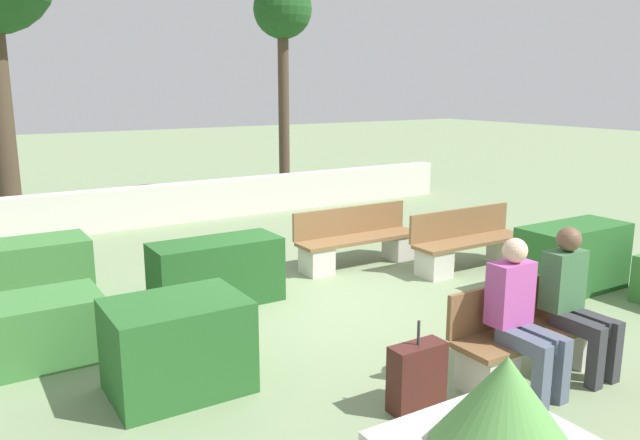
# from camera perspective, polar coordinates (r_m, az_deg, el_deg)

# --- Properties ---
(ground_plane) EXTENTS (60.00, 60.00, 0.00)m
(ground_plane) POSITION_cam_1_polar(r_m,az_deg,el_deg) (7.50, 1.03, -7.56)
(ground_plane) COLOR gray
(perimeter_wall) EXTENTS (12.19, 0.30, 0.74)m
(perimeter_wall) POSITION_cam_1_polar(r_m,az_deg,el_deg) (12.04, -12.70, 1.56)
(perimeter_wall) COLOR beige
(perimeter_wall) RESTS_ON ground_plane
(bench_front) EXTENTS (1.65, 0.49, 0.82)m
(bench_front) POSITION_cam_1_polar(r_m,az_deg,el_deg) (5.96, 18.75, -10.46)
(bench_front) COLOR brown
(bench_front) RESTS_ON ground_plane
(bench_left_side) EXTENTS (1.91, 0.48, 0.82)m
(bench_left_side) POSITION_cam_1_polar(r_m,az_deg,el_deg) (8.94, 3.50, -2.18)
(bench_left_side) COLOR brown
(bench_left_side) RESTS_ON ground_plane
(bench_right_side) EXTENTS (1.84, 0.49, 0.82)m
(bench_right_side) POSITION_cam_1_polar(r_m,az_deg,el_deg) (9.03, 13.48, -2.38)
(bench_right_side) COLOR brown
(bench_right_side) RESTS_ON ground_plane
(person_seated_man) EXTENTS (0.38, 0.63, 1.30)m
(person_seated_man) POSITION_cam_1_polar(r_m,az_deg,el_deg) (5.50, 17.90, -7.82)
(person_seated_man) COLOR #515B70
(person_seated_man) RESTS_ON ground_plane
(person_seated_woman) EXTENTS (0.38, 0.63, 1.31)m
(person_seated_woman) POSITION_cam_1_polar(r_m,az_deg,el_deg) (6.02, 22.22, -6.31)
(person_seated_woman) COLOR #333338
(person_seated_woman) RESTS_ON ground_plane
(hedge_block_near_left) EXTENTS (1.50, 0.64, 0.77)m
(hedge_block_near_left) POSITION_cam_1_polar(r_m,az_deg,el_deg) (7.46, -9.44, -4.74)
(hedge_block_near_left) COLOR #235623
(hedge_block_near_left) RESTS_ON ground_plane
(hedge_block_mid_left) EXTENTS (1.54, 0.77, 0.61)m
(hedge_block_mid_left) POSITION_cam_1_polar(r_m,az_deg,el_deg) (6.46, -26.17, -9.33)
(hedge_block_mid_left) COLOR #3D7A38
(hedge_block_mid_left) RESTS_ON ground_plane
(hedge_block_mid_right) EXTENTS (1.12, 0.82, 0.80)m
(hedge_block_mid_right) POSITION_cam_1_polar(r_m,az_deg,el_deg) (5.47, -12.90, -11.15)
(hedge_block_mid_right) COLOR #286028
(hedge_block_mid_right) RESTS_ON ground_plane
(hedge_block_far_left) EXTENTS (1.85, 0.74, 0.74)m
(hedge_block_far_left) POSITION_cam_1_polar(r_m,az_deg,el_deg) (8.18, -26.78, -4.50)
(hedge_block_far_left) COLOR #3D7A38
(hedge_block_far_left) RESTS_ON ground_plane
(hedge_block_far_right) EXTENTS (1.47, 0.65, 0.84)m
(hedge_block_far_right) POSITION_cam_1_polar(r_m,az_deg,el_deg) (8.43, 22.08, -3.24)
(hedge_block_far_right) COLOR #286028
(hedge_block_far_right) RESTS_ON ground_plane
(suitcase) EXTENTS (0.47, 0.20, 0.75)m
(suitcase) POSITION_cam_1_polar(r_m,az_deg,el_deg) (5.16, 8.86, -13.98)
(suitcase) COLOR #471E19
(suitcase) RESTS_ON ground_plane
(tree_center_left) EXTENTS (1.31, 1.31, 4.86)m
(tree_center_left) POSITION_cam_1_polar(r_m,az_deg,el_deg) (14.68, -3.43, 17.87)
(tree_center_left) COLOR #473828
(tree_center_left) RESTS_ON ground_plane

